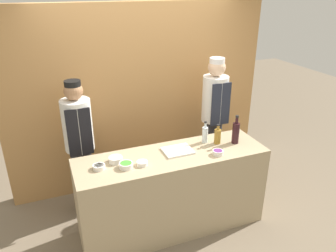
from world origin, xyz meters
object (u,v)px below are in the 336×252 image
object	(u,v)px
sauce_bowl_brown	(116,159)
chef_left	(80,144)
bottle_clear	(205,134)
sauce_bowl_green	(126,165)
sauce_bowl_purple	(218,152)
sauce_bowl_orange	(99,167)
chef_right	(214,118)
bottle_wine	(236,132)
bottle_vinegar	(218,136)
cutting_board	(178,151)
sauce_bowl_red	(142,163)

from	to	relation	value
sauce_bowl_brown	chef_left	bearing A→B (deg)	114.62
sauce_bowl_brown	bottle_clear	xyz separation A→B (m)	(1.04, 0.07, 0.07)
sauce_bowl_green	bottle_clear	size ratio (longest dim) A/B	0.55
sauce_bowl_purple	sauce_bowl_orange	bearing A→B (deg)	171.95
bottle_clear	chef_right	xyz separation A→B (m)	(0.41, 0.54, -0.07)
sauce_bowl_green	bottle_wine	world-z (taller)	bottle_wine
sauce_bowl_brown	bottle_vinegar	size ratio (longest dim) A/B	0.61
chef_right	sauce_bowl_green	bearing A→B (deg)	-151.56
bottle_clear	sauce_bowl_purple	bearing A→B (deg)	-91.22
sauce_bowl_brown	chef_right	distance (m)	1.58
cutting_board	sauce_bowl_red	bearing A→B (deg)	-163.26
sauce_bowl_brown	chef_right	bearing A→B (deg)	22.67
sauce_bowl_orange	cutting_board	distance (m)	0.85
sauce_bowl_purple	sauce_bowl_brown	world-z (taller)	sauce_bowl_brown
sauce_bowl_brown	bottle_clear	distance (m)	1.05
bottle_wine	sauce_bowl_orange	bearing A→B (deg)	-179.90
chef_left	chef_right	xyz separation A→B (m)	(1.73, 0.00, 0.07)
bottle_vinegar	chef_right	bearing A→B (deg)	64.35
sauce_bowl_orange	bottle_vinegar	xyz separation A→B (m)	(1.34, 0.06, 0.07)
sauce_bowl_purple	bottle_wine	distance (m)	0.38
sauce_bowl_purple	sauce_bowl_brown	size ratio (longest dim) A/B	0.81
cutting_board	bottle_vinegar	bearing A→B (deg)	1.85
sauce_bowl_purple	chef_left	size ratio (longest dim) A/B	0.07
bottle_clear	bottle_wine	world-z (taller)	bottle_wine
sauce_bowl_orange	chef_left	size ratio (longest dim) A/B	0.07
bottle_clear	chef_left	world-z (taller)	chef_left
sauce_bowl_red	bottle_clear	xyz separation A→B (m)	(0.81, 0.22, 0.08)
bottle_vinegar	chef_left	xyz separation A→B (m)	(-1.44, 0.61, -0.12)
bottle_wine	sauce_bowl_purple	bearing A→B (deg)	-151.22
sauce_bowl_green	sauce_bowl_orange	bearing A→B (deg)	164.02
sauce_bowl_green	sauce_bowl_red	size ratio (longest dim) A/B	1.25
bottle_clear	bottle_wine	distance (m)	0.34
bottle_wine	chef_right	bearing A→B (deg)	81.37
cutting_board	bottle_clear	bearing A→B (deg)	14.02
sauce_bowl_green	sauce_bowl_red	xyz separation A→B (m)	(0.16, -0.01, -0.01)
chef_right	chef_left	bearing A→B (deg)	-179.99
bottle_vinegar	bottle_wine	bearing A→B (deg)	-17.49
cutting_board	sauce_bowl_purple	bearing A→B (deg)	-31.05
chef_right	cutting_board	bearing A→B (deg)	-141.22
sauce_bowl_brown	bottle_wine	bearing A→B (deg)	-2.89
cutting_board	chef_left	size ratio (longest dim) A/B	0.19
bottle_wine	chef_left	xyz separation A→B (m)	(-1.63, 0.68, -0.16)
bottle_vinegar	chef_right	size ratio (longest dim) A/B	0.13
bottle_vinegar	chef_left	size ratio (longest dim) A/B	0.14
sauce_bowl_green	sauce_bowl_purple	bearing A→B (deg)	-5.92
sauce_bowl_green	sauce_bowl_brown	bearing A→B (deg)	115.88
sauce_bowl_red	chef_right	distance (m)	1.44
sauce_bowl_purple	bottle_clear	xyz separation A→B (m)	(0.01, 0.31, 0.07)
bottle_wine	cutting_board	bearing A→B (deg)	176.23
cutting_board	bottle_clear	size ratio (longest dim) A/B	1.23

